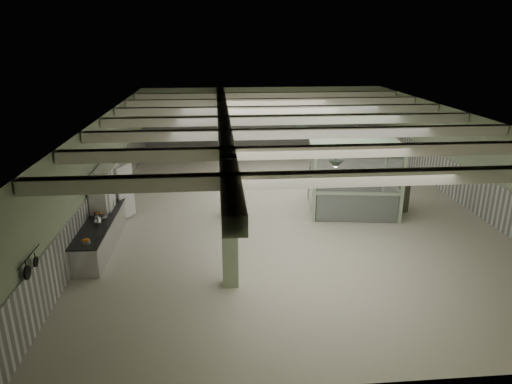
{
  "coord_description": "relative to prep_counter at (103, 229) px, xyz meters",
  "views": [
    {
      "loc": [
        -2.76,
        -16.97,
        6.41
      ],
      "look_at": [
        -1.47,
        -2.1,
        1.3
      ],
      "focal_mm": 32.0,
      "sensor_mm": 36.0,
      "label": 1
    }
  ],
  "objects": [
    {
      "name": "beam_g",
      "position": [
        6.54,
        10.42,
        2.96
      ],
      "size": [
        13.9,
        0.35,
        0.32
      ],
      "primitive_type": "cube",
      "color": "white",
      "rests_on": "ceiling"
    },
    {
      "name": "wall_right",
      "position": [
        13.54,
        2.92,
        1.34
      ],
      "size": [
        0.02,
        20.0,
        3.6
      ],
      "primitive_type": "cube",
      "color": "#A9BC96",
      "rests_on": "floor"
    },
    {
      "name": "prep_counter",
      "position": [
        0.0,
        0.0,
        0.0
      ],
      "size": [
        0.87,
        4.99,
        0.91
      ],
      "color": "silver",
      "rests_on": "floor"
    },
    {
      "name": "pendant_front",
      "position": [
        7.04,
        -2.08,
        2.59
      ],
      "size": [
        0.44,
        0.44,
        0.22
      ],
      "primitive_type": "cone",
      "rotation": [
        3.14,
        0.0,
        0.0
      ],
      "color": "#2C3A2E",
      "rests_on": "ceiling"
    },
    {
      "name": "beam_f",
      "position": [
        6.54,
        7.92,
        2.96
      ],
      "size": [
        13.9,
        0.35,
        0.32
      ],
      "primitive_type": "cube",
      "color": "white",
      "rests_on": "ceiling"
    },
    {
      "name": "walkin_cooler",
      "position": [
        -0.08,
        1.18,
        0.56
      ],
      "size": [
        0.93,
        2.23,
        2.05
      ],
      "color": "white",
      "rests_on": "floor"
    },
    {
      "name": "pendant_mid",
      "position": [
        7.04,
        3.42,
        2.59
      ],
      "size": [
        0.44,
        0.44,
        0.22
      ],
      "primitive_type": "cone",
      "rotation": [
        3.14,
        0.0,
        0.0
      ],
      "color": "#2C3A2E",
      "rests_on": "ceiling"
    },
    {
      "name": "girder",
      "position": [
        4.04,
        2.92,
        2.92
      ],
      "size": [
        0.45,
        19.9,
        0.4
      ],
      "primitive_type": "cube",
      "color": "white",
      "rests_on": "ceiling"
    },
    {
      "name": "wall_left",
      "position": [
        -0.46,
        2.92,
        1.34
      ],
      "size": [
        0.02,
        20.0,
        3.6
      ],
      "primitive_type": "cube",
      "color": "#A9BC96",
      "rests_on": "floor"
    },
    {
      "name": "wainscot_right",
      "position": [
        13.52,
        2.92,
        0.29
      ],
      "size": [
        0.05,
        19.9,
        1.5
      ],
      "primitive_type": "cube",
      "color": "white",
      "rests_on": "floor"
    },
    {
      "name": "skillet_far",
      "position": [
        -0.34,
        -4.52,
        1.17
      ],
      "size": [
        0.03,
        0.24,
        0.24
      ],
      "primitive_type": "cylinder",
      "rotation": [
        0.0,
        1.57,
        0.0
      ],
      "color": "black",
      "rests_on": "hook_rail"
    },
    {
      "name": "orange_bowl",
      "position": [
        0.05,
        -2.08,
        0.48
      ],
      "size": [
        0.31,
        0.31,
        0.09
      ],
      "primitive_type": "cylinder",
      "rotation": [
        0.0,
        0.0,
        -0.3
      ],
      "color": "#B2B2B7",
      "rests_on": "prep_counter"
    },
    {
      "name": "wall_front",
      "position": [
        6.54,
        -7.08,
        1.34
      ],
      "size": [
        14.0,
        0.02,
        3.6
      ],
      "primitive_type": "cube",
      "color": "#A9BC96",
      "rests_on": "floor"
    },
    {
      "name": "hook_rail",
      "position": [
        -0.39,
        -4.68,
        1.39
      ],
      "size": [
        0.02,
        1.2,
        0.02
      ],
      "primitive_type": "cylinder",
      "rotation": [
        1.57,
        0.0,
        0.0
      ],
      "color": "black",
      "rests_on": "wall_left"
    },
    {
      "name": "wainscot_left",
      "position": [
        -0.43,
        2.92,
        0.29
      ],
      "size": [
        0.05,
        19.9,
        1.5
      ],
      "primitive_type": "cube",
      "color": "white",
      "rests_on": "floor"
    },
    {
      "name": "column_c",
      "position": [
        4.04,
        6.92,
        1.34
      ],
      "size": [
        0.42,
        0.42,
        3.6
      ],
      "primitive_type": "cube",
      "color": "#9EB28F",
      "rests_on": "floor"
    },
    {
      "name": "guard_booth",
      "position": [
        8.9,
        2.19,
        1.35
      ],
      "size": [
        3.7,
        3.26,
        2.7
      ],
      "rotation": [
        0.0,
        0.0,
        -0.13
      ],
      "color": "#AAC69E",
      "rests_on": "floor"
    },
    {
      "name": "veg_colander",
      "position": [
        -0.01,
        -0.16,
        0.55
      ],
      "size": [
        0.63,
        0.63,
        0.22
      ],
      "primitive_type": null,
      "rotation": [
        0.0,
        0.0,
        0.41
      ],
      "color": "#3F3F44",
      "rests_on": "prep_counter"
    },
    {
      "name": "skillet_near",
      "position": [
        -0.34,
        -5.01,
        1.17
      ],
      "size": [
        0.04,
        0.31,
        0.31
      ],
      "primitive_type": "cylinder",
      "rotation": [
        0.0,
        1.57,
        0.0
      ],
      "color": "black",
      "rests_on": "hook_rail"
    },
    {
      "name": "floor",
      "position": [
        6.54,
        2.92,
        -0.46
      ],
      "size": [
        20.0,
        20.0,
        0.0
      ],
      "primitive_type": "plane",
      "color": "beige",
      "rests_on": "ground"
    },
    {
      "name": "beam_c",
      "position": [
        6.54,
        0.42,
        2.96
      ],
      "size": [
        13.9,
        0.35,
        0.32
      ],
      "primitive_type": "cube",
      "color": "white",
      "rests_on": "ceiling"
    },
    {
      "name": "pitcher_near",
      "position": [
        0.07,
        -0.77,
        0.6
      ],
      "size": [
        0.26,
        0.29,
        0.32
      ],
      "primitive_type": null,
      "rotation": [
        0.0,
        0.0,
        0.18
      ],
      "color": "silver",
      "rests_on": "prep_counter"
    },
    {
      "name": "column_a",
      "position": [
        4.04,
        -3.08,
        1.34
      ],
      "size": [
        0.42,
        0.42,
        3.6
      ],
      "primitive_type": "cube",
      "color": "#9EB28F",
      "rests_on": "floor"
    },
    {
      "name": "pitcher_far",
      "position": [
        0.05,
        0.68,
        0.59
      ],
      "size": [
        0.28,
        0.29,
        0.29
      ],
      "primitive_type": null,
      "rotation": [
        0.0,
        0.0,
        -0.41
      ],
      "color": "silver",
      "rests_on": "prep_counter"
    },
    {
      "name": "pendant_back",
      "position": [
        7.04,
        8.42,
        2.59
      ],
      "size": [
        0.44,
        0.44,
        0.22
      ],
      "primitive_type": "cone",
      "rotation": [
        3.14,
        0.0,
        0.0
      ],
      "color": "#2C3A2E",
      "rests_on": "ceiling"
    },
    {
      "name": "wall_back",
      "position": [
        6.54,
        12.92,
        1.34
      ],
      "size": [
        14.0,
        0.02,
        3.6
      ],
      "primitive_type": "cube",
      "color": "#A9BC96",
      "rests_on": "floor"
    },
    {
      "name": "beam_a",
      "position": [
        6.54,
        -4.58,
        2.96
      ],
      "size": [
        13.9,
        0.35,
        0.32
      ],
      "primitive_type": "cube",
      "color": "white",
      "rests_on": "ceiling"
    },
    {
      "name": "beam_e",
      "position": [
        6.54,
        5.42,
        2.96
      ],
      "size": [
        13.9,
        0.35,
        0.32
      ],
      "primitive_type": "cube",
      "color": "white",
      "rests_on": "ceiling"
    },
    {
      "name": "ceiling",
      "position": [
        6.54,
        2.92,
        3.14
      ],
      "size": [
        14.0,
        20.0,
        0.02
      ],
      "primitive_type": "cube",
      "color": "beige",
      "rests_on": "wall_back"
    },
    {
      "name": "filing_cabinet",
      "position": [
        10.72,
        2.02,
        0.27
      ],
      "size": [
        0.63,
        0.77,
        1.46
      ],
      "primitive_type": "cube",
      "rotation": [
        0.0,
        0.0,
        0.26
      ],
      "color": "#515244",
      "rests_on": "floor"
    },
    {
      "name": "beam_d",
      "position": [
        6.54,
        2.92,
        2.96
      ],
      "size": [
        13.9,
        0.35,
        0.32
      ],
      "primitive_type": "cube",
      "color": "white",
      "rests_on": "ceiling"
    },
    {
      "name": "column_d",
      "position": [
        4.04,
        10.92,
        1.34
      ],
      "size": [
        0.42,
        0.42,
        3.6
      ],
      "primitive_type": "cube",
      "color": "#9EB28F",
      "rests_on": "floor"
    },
    {
      "name": "column_b",
      "position": [
        4.04,
        1.92,
        1.34
      ],
      "size": [
        0.42,
        0.42,
        3.6
      ],
      "primitive_type": "cube",
      "color": "#9EB28F",
      "rests_on": "floor"
    },
    {
      "name": "beam_b",
      "position": [
        6.54,
        -2.08,
        2.96
      ],
      "size": [
        13.9,
        0.35,
        0.32
      ],
      "primitive_type": "cube",
      "color": "white",
      "rests_on": "ceiling"
    },
    {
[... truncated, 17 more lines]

